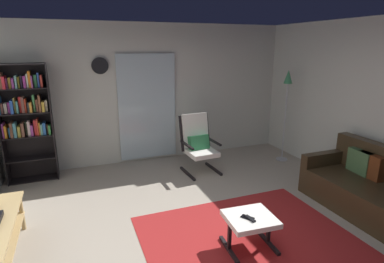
% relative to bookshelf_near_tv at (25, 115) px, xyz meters
% --- Properties ---
extents(ground_plane, '(7.02, 7.02, 0.00)m').
position_rel_bookshelf_near_tv_xyz_m(ground_plane, '(2.20, -2.61, -1.11)').
color(ground_plane, '#A49887').
extents(wall_back, '(5.60, 0.06, 2.60)m').
position_rel_bookshelf_near_tv_xyz_m(wall_back, '(2.20, 0.29, 0.19)').
color(wall_back, beige).
rests_on(wall_back, ground).
extents(glass_door_panel, '(1.10, 0.01, 2.00)m').
position_rel_bookshelf_near_tv_xyz_m(glass_door_panel, '(2.05, 0.22, -0.06)').
color(glass_door_panel, silver).
extents(area_rug, '(2.42, 1.97, 0.01)m').
position_rel_bookshelf_near_tv_xyz_m(area_rug, '(2.51, -2.82, -1.10)').
color(area_rug, maroon).
rests_on(area_rug, ground).
extents(bookshelf_near_tv, '(0.76, 0.30, 1.93)m').
position_rel_bookshelf_near_tv_xyz_m(bookshelf_near_tv, '(0.00, 0.00, 0.00)').
color(bookshelf_near_tv, black).
rests_on(bookshelf_near_tv, ground).
extents(leather_sofa, '(0.86, 1.99, 0.87)m').
position_rel_bookshelf_near_tv_xyz_m(leather_sofa, '(4.39, -2.95, -0.80)').
color(leather_sofa, '#362818').
rests_on(leather_sofa, ground).
extents(lounge_armchair, '(0.60, 0.68, 1.02)m').
position_rel_bookshelf_near_tv_xyz_m(lounge_armchair, '(2.75, -0.64, -0.57)').
color(lounge_armchair, black).
rests_on(lounge_armchair, ground).
extents(ottoman, '(0.55, 0.52, 0.39)m').
position_rel_bookshelf_near_tv_xyz_m(ottoman, '(2.42, -2.93, -0.79)').
color(ottoman, white).
rests_on(ottoman, ground).
extents(tv_remote, '(0.06, 0.15, 0.02)m').
position_rel_bookshelf_near_tv_xyz_m(tv_remote, '(2.39, -2.98, -0.71)').
color(tv_remote, black).
rests_on(tv_remote, ottoman).
extents(cell_phone, '(0.13, 0.15, 0.01)m').
position_rel_bookshelf_near_tv_xyz_m(cell_phone, '(2.38, -2.95, -0.71)').
color(cell_phone, black).
rests_on(cell_phone, ottoman).
extents(floor_lamp_by_shelf, '(0.22, 0.22, 1.76)m').
position_rel_bookshelf_near_tv_xyz_m(floor_lamp_by_shelf, '(4.50, -0.74, 0.25)').
color(floor_lamp_by_shelf, '#A5A5AD').
rests_on(floor_lamp_by_shelf, ground).
extents(wall_clock, '(0.29, 0.03, 0.29)m').
position_rel_bookshelf_near_tv_xyz_m(wall_clock, '(1.24, 0.21, 0.74)').
color(wall_clock, silver).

